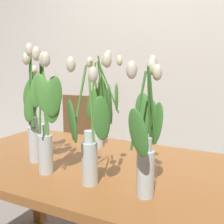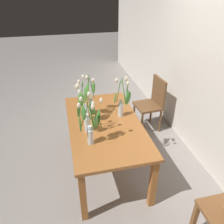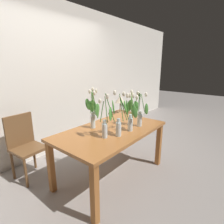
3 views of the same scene
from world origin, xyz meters
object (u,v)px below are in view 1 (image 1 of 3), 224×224
(tulip_vase_2, at_px, (146,141))
(tulip_vase_4, at_px, (46,127))
(tulip_vase_0, at_px, (101,110))
(tulip_vase_3, at_px, (91,138))
(tulip_vase_1, at_px, (34,121))
(dining_table, at_px, (94,179))
(dining_chair, at_px, (77,139))

(tulip_vase_2, xyz_separation_m, tulip_vase_4, (-0.45, -0.03, 0.01))
(tulip_vase_0, xyz_separation_m, tulip_vase_3, (0.23, -0.50, -0.02))
(tulip_vase_1, xyz_separation_m, tulip_vase_4, (0.17, -0.11, 0.01))
(tulip_vase_2, bearing_deg, tulip_vase_4, -176.16)
(dining_table, height_order, tulip_vase_3, tulip_vase_3)
(tulip_vase_0, bearing_deg, dining_table, -68.75)
(dining_table, relative_size, tulip_vase_2, 3.00)
(tulip_vase_4, bearing_deg, tulip_vase_2, 3.84)
(tulip_vase_4, distance_m, dining_chair, 1.47)
(tulip_vase_1, xyz_separation_m, tulip_vase_3, (0.40, -0.11, -0.02))
(dining_chair, bearing_deg, tulip_vase_0, -46.99)
(tulip_vase_0, bearing_deg, tulip_vase_1, -113.33)
(tulip_vase_3, distance_m, dining_chair, 1.58)
(dining_table, xyz_separation_m, tulip_vase_3, (0.13, -0.24, 0.29))
(tulip_vase_3, xyz_separation_m, tulip_vase_4, (-0.23, -0.00, 0.02))
(tulip_vase_0, xyz_separation_m, tulip_vase_4, (0.01, -0.50, -0.00))
(tulip_vase_0, bearing_deg, tulip_vase_2, -45.74)
(tulip_vase_4, relative_size, dining_chair, 0.61)
(tulip_vase_0, relative_size, tulip_vase_3, 1.06)
(dining_table, xyz_separation_m, tulip_vase_4, (-0.09, -0.24, 0.32))
(dining_table, relative_size, tulip_vase_4, 2.81)
(tulip_vase_0, height_order, tulip_vase_4, tulip_vase_0)
(dining_table, xyz_separation_m, tulip_vase_1, (-0.27, -0.13, 0.31))
(tulip_vase_2, bearing_deg, tulip_vase_3, -173.02)
(dining_table, xyz_separation_m, tulip_vase_0, (-0.10, 0.26, 0.32))
(tulip_vase_1, distance_m, tulip_vase_3, 0.42)
(tulip_vase_2, relative_size, tulip_vase_4, 0.94)
(tulip_vase_1, bearing_deg, tulip_vase_3, -15.24)
(tulip_vase_4, xyz_separation_m, dining_chair, (-0.68, 1.22, -0.44))
(tulip_vase_1, height_order, tulip_vase_2, tulip_vase_1)
(tulip_vase_1, relative_size, tulip_vase_2, 1.11)
(tulip_vase_1, bearing_deg, tulip_vase_0, 66.67)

